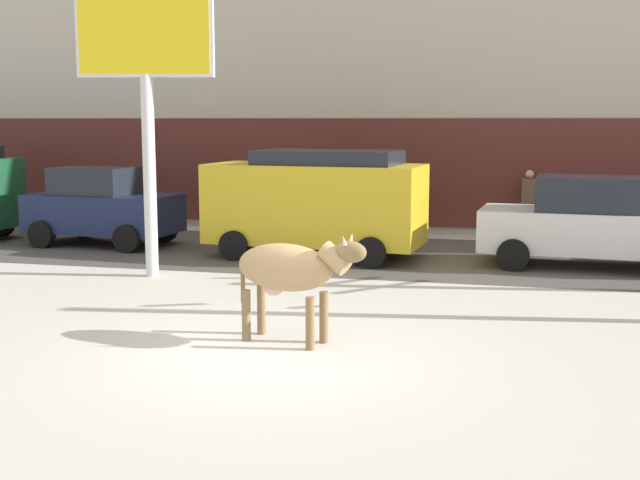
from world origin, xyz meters
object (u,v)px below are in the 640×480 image
at_px(cow_tan, 289,270).
at_px(pedestrian_near_billboard, 399,201).
at_px(car_navy_hatchback, 102,206).
at_px(car_white_sedan, 587,223).
at_px(pedestrian_by_cars, 529,204).
at_px(car_yellow_van, 316,200).
at_px(billboard, 145,46).

height_order(cow_tan, pedestrian_near_billboard, pedestrian_near_billboard).
height_order(car_navy_hatchback, car_white_sedan, car_navy_hatchback).
distance_m(car_navy_hatchback, pedestrian_by_cars, 10.40).
distance_m(car_yellow_van, pedestrian_by_cars, 5.89).
xyz_separation_m(billboard, pedestrian_by_cars, (7.02, 6.66, -3.43)).
bearing_deg(car_white_sedan, cow_tan, -122.09).
xyz_separation_m(car_navy_hatchback, car_white_sedan, (10.97, -0.40, -0.02)).
xyz_separation_m(cow_tan, pedestrian_by_cars, (3.19, 10.56, -0.11)).
height_order(billboard, car_navy_hatchback, billboard).
distance_m(billboard, pedestrian_by_cars, 10.27).
relative_size(cow_tan, car_white_sedan, 0.45).
height_order(pedestrian_near_billboard, pedestrian_by_cars, same).
bearing_deg(pedestrian_near_billboard, car_navy_hatchback, -153.56).
bearing_deg(billboard, pedestrian_by_cars, 43.49).
bearing_deg(car_navy_hatchback, billboard, -49.86).
relative_size(car_navy_hatchback, pedestrian_near_billboard, 2.09).
xyz_separation_m(cow_tan, pedestrian_near_billboard, (-0.04, 10.56, -0.11)).
relative_size(pedestrian_near_billboard, pedestrian_by_cars, 1.00).
bearing_deg(pedestrian_by_cars, car_navy_hatchback, -161.52).
height_order(car_white_sedan, pedestrian_by_cars, car_white_sedan).
bearing_deg(car_navy_hatchback, cow_tan, -47.44).
bearing_deg(cow_tan, car_white_sedan, 57.91).
xyz_separation_m(pedestrian_near_billboard, pedestrian_by_cars, (3.23, 0.00, 0.00)).
bearing_deg(pedestrian_near_billboard, car_white_sedan, -40.42).
height_order(car_navy_hatchback, pedestrian_near_billboard, car_navy_hatchback).
xyz_separation_m(billboard, car_navy_hatchback, (-2.84, 3.36, -3.39)).
relative_size(billboard, car_white_sedan, 1.29).
height_order(car_yellow_van, pedestrian_by_cars, car_yellow_van).
distance_m(cow_tan, pedestrian_near_billboard, 10.56).
distance_m(car_white_sedan, pedestrian_near_billboard, 5.70).
height_order(car_navy_hatchback, pedestrian_by_cars, car_navy_hatchback).
distance_m(cow_tan, billboard, 6.40).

